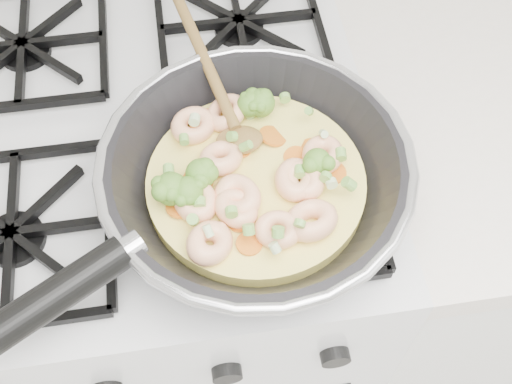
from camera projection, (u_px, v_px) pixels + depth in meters
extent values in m
cube|color=silver|center=(176.00, 275.00, 1.21)|extent=(0.60, 0.60, 0.90)
cube|color=black|center=(139.00, 119.00, 0.82)|extent=(0.56, 0.56, 0.02)
torus|color=silver|center=(256.00, 163.00, 0.69)|extent=(0.35, 0.35, 0.01)
cylinder|color=black|center=(45.00, 303.00, 0.60)|extent=(0.17, 0.12, 0.04)
cylinder|color=#FDEE6E|center=(256.00, 184.00, 0.72)|extent=(0.25, 0.25, 0.02)
ellipsoid|color=brown|center=(240.00, 140.00, 0.73)|extent=(0.05, 0.06, 0.02)
cylinder|color=brown|center=(197.00, 42.00, 0.78)|extent=(0.07, 0.26, 0.05)
torus|color=#FFC596|center=(238.00, 197.00, 0.69)|extent=(0.08, 0.08, 0.03)
torus|color=#FFC596|center=(311.00, 221.00, 0.67)|extent=(0.08, 0.08, 0.04)
torus|color=#FFC596|center=(278.00, 230.00, 0.67)|extent=(0.06, 0.07, 0.03)
torus|color=#FFC596|center=(295.00, 180.00, 0.70)|extent=(0.07, 0.07, 0.03)
torus|color=#FFC596|center=(221.00, 158.00, 0.72)|extent=(0.08, 0.08, 0.03)
torus|color=#FFC596|center=(226.00, 113.00, 0.75)|extent=(0.08, 0.08, 0.03)
torus|color=#FFC596|center=(210.00, 243.00, 0.66)|extent=(0.08, 0.08, 0.03)
torus|color=#FFC596|center=(193.00, 125.00, 0.74)|extent=(0.08, 0.08, 0.03)
torus|color=#FFC596|center=(303.00, 181.00, 0.70)|extent=(0.08, 0.07, 0.03)
torus|color=#FFC596|center=(323.00, 155.00, 0.72)|extent=(0.07, 0.07, 0.03)
torus|color=#FFC596|center=(195.00, 201.00, 0.69)|extent=(0.07, 0.07, 0.02)
torus|color=#FFC596|center=(236.00, 209.00, 0.68)|extent=(0.07, 0.07, 0.03)
ellipsoid|color=#5E9330|center=(261.00, 103.00, 0.74)|extent=(0.04, 0.04, 0.03)
ellipsoid|color=#5E9330|center=(317.00, 162.00, 0.70)|extent=(0.04, 0.04, 0.03)
ellipsoid|color=#5E9330|center=(188.00, 192.00, 0.68)|extent=(0.04, 0.04, 0.03)
ellipsoid|color=#5E9330|center=(249.00, 105.00, 0.74)|extent=(0.04, 0.04, 0.03)
ellipsoid|color=#5E9330|center=(201.00, 174.00, 0.69)|extent=(0.04, 0.04, 0.03)
ellipsoid|color=#5E9330|center=(171.00, 189.00, 0.68)|extent=(0.05, 0.05, 0.04)
cylinder|color=orange|center=(241.00, 221.00, 0.68)|extent=(0.04, 0.04, 0.01)
cylinder|color=orange|center=(198.00, 199.00, 0.70)|extent=(0.04, 0.04, 0.01)
cylinder|color=orange|center=(204.00, 122.00, 0.75)|extent=(0.05, 0.05, 0.01)
cylinder|color=orange|center=(295.00, 157.00, 0.73)|extent=(0.04, 0.04, 0.01)
cylinder|color=orange|center=(333.00, 172.00, 0.72)|extent=(0.04, 0.04, 0.01)
cylinder|color=orange|center=(315.00, 151.00, 0.73)|extent=(0.03, 0.03, 0.01)
cylinder|color=orange|center=(308.00, 149.00, 0.73)|extent=(0.05, 0.05, 0.01)
cylinder|color=orange|center=(238.00, 147.00, 0.73)|extent=(0.05, 0.05, 0.01)
cylinder|color=orange|center=(273.00, 136.00, 0.74)|extent=(0.04, 0.04, 0.01)
cylinder|color=orange|center=(198.00, 181.00, 0.71)|extent=(0.05, 0.05, 0.01)
cylinder|color=orange|center=(249.00, 244.00, 0.67)|extent=(0.03, 0.03, 0.00)
cylinder|color=orange|center=(246.00, 204.00, 0.69)|extent=(0.05, 0.05, 0.01)
cylinder|color=orange|center=(180.00, 208.00, 0.69)|extent=(0.04, 0.04, 0.01)
cylinder|color=#75B046|center=(169.00, 170.00, 0.69)|extent=(0.01, 0.01, 0.01)
cylinder|color=beige|center=(208.00, 231.00, 0.65)|extent=(0.01, 0.01, 0.01)
cylinder|color=beige|center=(275.00, 248.00, 0.64)|extent=(0.01, 0.01, 0.01)
cylinder|color=#75B046|center=(231.00, 212.00, 0.66)|extent=(0.01, 0.01, 0.01)
cylinder|color=beige|center=(332.00, 183.00, 0.68)|extent=(0.01, 0.01, 0.01)
cylinder|color=#75B046|center=(299.00, 171.00, 0.70)|extent=(0.01, 0.01, 0.01)
cylinder|color=#75B046|center=(200.00, 203.00, 0.67)|extent=(0.01, 0.01, 0.01)
cylinder|color=#75B046|center=(278.00, 232.00, 0.64)|extent=(0.01, 0.01, 0.01)
cylinder|color=#75B046|center=(285.00, 98.00, 0.75)|extent=(0.01, 0.01, 0.01)
cylinder|color=#75B046|center=(184.00, 139.00, 0.71)|extent=(0.01, 0.01, 0.01)
cylinder|color=#75B046|center=(309.00, 111.00, 0.74)|extent=(0.01, 0.01, 0.01)
cylinder|color=#75B046|center=(232.00, 136.00, 0.72)|extent=(0.01, 0.01, 0.01)
cylinder|color=#75B046|center=(192.00, 196.00, 0.67)|extent=(0.01, 0.01, 0.01)
cylinder|color=beige|center=(324.00, 134.00, 0.72)|extent=(0.01, 0.01, 0.01)
cylinder|color=#75B046|center=(341.00, 154.00, 0.70)|extent=(0.01, 0.01, 0.01)
cylinder|color=beige|center=(194.00, 120.00, 0.72)|extent=(0.01, 0.01, 0.01)
cylinder|color=#75B046|center=(300.00, 223.00, 0.65)|extent=(0.01, 0.01, 0.01)
cylinder|color=#75B046|center=(193.00, 220.00, 0.66)|extent=(0.01, 0.01, 0.01)
cylinder|color=beige|center=(169.00, 193.00, 0.67)|extent=(0.01, 0.01, 0.01)
cylinder|color=#75B046|center=(246.00, 146.00, 0.70)|extent=(0.01, 0.01, 0.01)
cylinder|color=#75B046|center=(349.00, 184.00, 0.68)|extent=(0.01, 0.01, 0.01)
cylinder|color=#75B046|center=(249.00, 229.00, 0.65)|extent=(0.01, 0.01, 0.01)
cylinder|color=#75B046|center=(326.00, 177.00, 0.68)|extent=(0.01, 0.01, 0.01)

